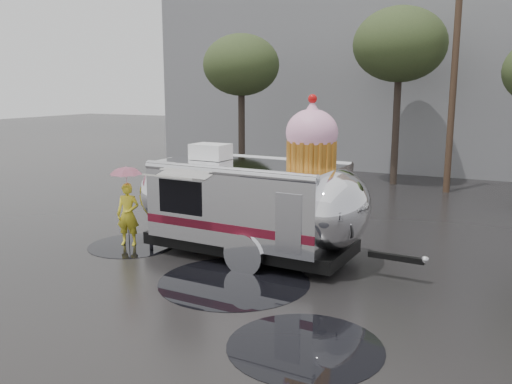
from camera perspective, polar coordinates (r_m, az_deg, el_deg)
The scene contains 10 objects.
ground at distance 12.48m, azimuth -0.26°, elevation -10.23°, with size 120.00×120.00×0.00m, color black.
puddles at distance 12.97m, azimuth -3.97°, elevation -9.39°, with size 9.37×7.22×0.01m.
grey_building at distance 35.68m, azimuth 11.31°, elevation 14.04°, with size 22.00×12.00×13.00m, color slate.
utility_pole at distance 24.58m, azimuth 20.06°, elevation 10.63°, with size 1.60×0.28×9.00m.
tree_left at distance 26.40m, azimuth -1.56°, elevation 13.15°, with size 3.64×3.64×6.95m.
tree_mid at distance 26.01m, azimuth 14.91°, elevation 14.71°, with size 4.20×4.20×8.03m.
barricade_row at distance 23.37m, azimuth -1.75°, elevation 1.20°, with size 4.30×0.80×1.00m.
airstream_trailer at distance 14.44m, azimuth -0.37°, elevation -0.83°, with size 8.23×3.25×4.44m.
person_left at distance 16.03m, azimuth -13.31°, elevation -2.30°, with size 0.65×0.44×1.82m, color yellow.
umbrella_pink at distance 15.83m, azimuth -13.48°, elevation 1.33°, with size 1.14×1.14×2.33m.
Camera 1 is at (5.11, -10.44, 4.54)m, focal length 38.00 mm.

